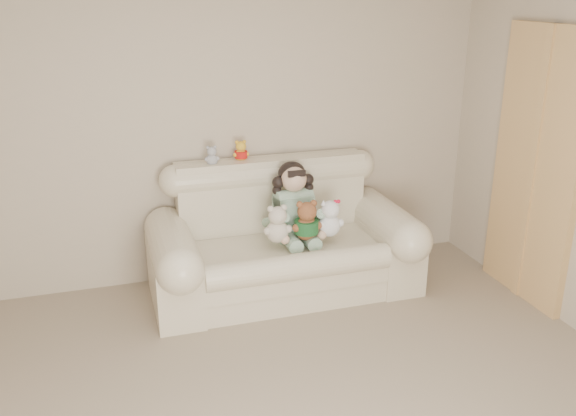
{
  "coord_description": "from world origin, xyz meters",
  "views": [
    {
      "loc": [
        -0.89,
        -2.32,
        2.33
      ],
      "look_at": [
        0.42,
        1.9,
        0.75
      ],
      "focal_mm": 38.4,
      "sensor_mm": 36.0,
      "label": 1
    }
  ],
  "objects_px": {
    "white_cat": "(330,214)",
    "cream_teddy": "(277,220)",
    "seated_child": "(293,201)",
    "sofa": "(284,232)",
    "brown_teddy": "(307,217)"
  },
  "relations": [
    {
      "from": "brown_teddy",
      "to": "sofa",
      "type": "bearing_deg",
      "value": 109.72
    },
    {
      "from": "white_cat",
      "to": "cream_teddy",
      "type": "distance_m",
      "value": 0.42
    },
    {
      "from": "seated_child",
      "to": "white_cat",
      "type": "xyz_separation_m",
      "value": [
        0.22,
        -0.22,
        -0.06
      ]
    },
    {
      "from": "seated_child",
      "to": "cream_teddy",
      "type": "relative_size",
      "value": 1.83
    },
    {
      "from": "sofa",
      "to": "seated_child",
      "type": "bearing_deg",
      "value": 38.33
    },
    {
      "from": "sofa",
      "to": "white_cat",
      "type": "xyz_separation_m",
      "value": [
        0.32,
        -0.14,
        0.16
      ]
    },
    {
      "from": "white_cat",
      "to": "cream_teddy",
      "type": "bearing_deg",
      "value": -173.68
    },
    {
      "from": "sofa",
      "to": "white_cat",
      "type": "bearing_deg",
      "value": -23.89
    },
    {
      "from": "sofa",
      "to": "seated_child",
      "type": "xyz_separation_m",
      "value": [
        0.1,
        0.08,
        0.23
      ]
    },
    {
      "from": "white_cat",
      "to": "cream_teddy",
      "type": "height_order",
      "value": "white_cat"
    },
    {
      "from": "brown_teddy",
      "to": "white_cat",
      "type": "bearing_deg",
      "value": -15.57
    },
    {
      "from": "sofa",
      "to": "cream_teddy",
      "type": "relative_size",
      "value": 6.01
    },
    {
      "from": "sofa",
      "to": "seated_child",
      "type": "relative_size",
      "value": 3.28
    },
    {
      "from": "sofa",
      "to": "seated_child",
      "type": "height_order",
      "value": "seated_child"
    },
    {
      "from": "sofa",
      "to": "cream_teddy",
      "type": "distance_m",
      "value": 0.23
    }
  ]
}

